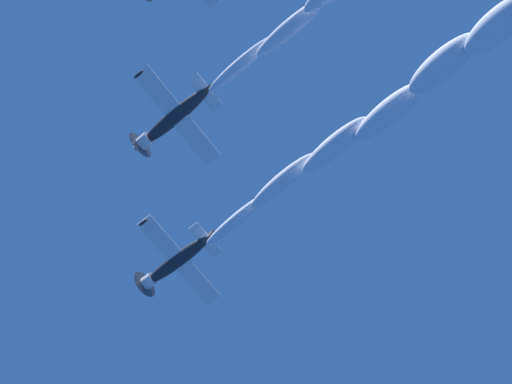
% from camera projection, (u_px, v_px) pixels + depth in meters
% --- Properties ---
extents(airplane_lead, '(8.19, 8.57, 3.18)m').
position_uv_depth(airplane_lead, '(175.00, 262.00, 77.75)').
color(airplane_lead, '#232328').
extents(airplane_left_wingman, '(8.10, 8.51, 3.00)m').
position_uv_depth(airplane_left_wingman, '(173.00, 118.00, 73.43)').
color(airplane_left_wingman, '#232328').
extents(smoke_trail_lead, '(27.90, 22.39, 6.53)m').
position_uv_depth(smoke_trail_lead, '(410.00, 90.00, 69.62)').
color(smoke_trail_lead, white).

